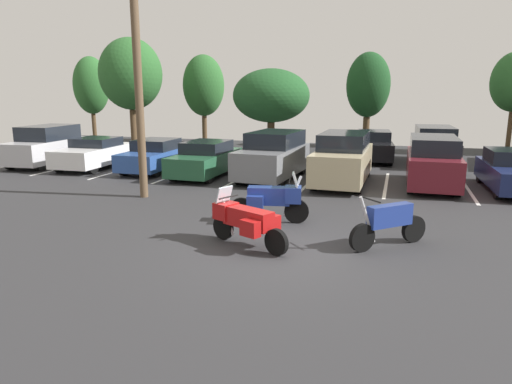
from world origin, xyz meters
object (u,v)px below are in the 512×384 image
Objects in this scene: motorcycle_second at (272,199)px; car_far_black at (374,146)px; car_blue at (156,156)px; car_champagne at (343,159)px; car_green at (206,159)px; car_maroon at (433,162)px; car_white at (95,153)px; car_grey at (273,156)px; car_far_charcoal at (434,146)px; motorcycle_touring at (246,220)px; car_silver at (47,146)px; motorcycle_third at (389,222)px; utility_pole at (137,55)px.

motorcycle_second is 12.89m from car_far_black.
car_champagne reaches higher than car_blue.
car_maroon is at bearing 2.59° from car_green.
car_blue is 11.10m from car_far_black.
car_champagne is 1.07× the size of car_far_black.
car_grey is at bearing -0.79° from car_white.
motorcycle_second is 6.59m from car_grey.
car_far_black is 0.93× the size of car_far_charcoal.
car_far_black is (2.07, 14.82, 0.12)m from motorcycle_touring.
car_blue reaches higher than car_white.
car_maroon is at bearing 55.29° from motorcycle_second.
car_maroon is (17.58, 0.05, -0.01)m from car_silver.
car_grey is at bearing 5.67° from car_green.
car_grey is (-4.80, 7.54, 0.35)m from motorcycle_third.
car_champagne is 7.36m from car_far_charcoal.
car_far_black reaches higher than motorcycle_second.
car_maroon reaches higher than car_white.
motorcycle_third is 0.36× the size of car_grey.
car_green is 9.36m from car_far_black.
car_far_charcoal is (0.44, 6.00, -0.04)m from car_maroon.
motorcycle_third is 10.58m from car_green.
car_green is (2.68, -0.53, 0.03)m from car_blue.
car_blue is 6.69m from utility_pole.
car_blue is 0.48× the size of utility_pole.
car_silver is (-13.02, 8.53, 0.32)m from motorcycle_touring.
motorcycle_touring is 9.72m from car_maroon.
car_silver reaches higher than motorcycle_touring.
car_grey is at bearing -2.49° from car_blue.
car_blue is at bearing 114.73° from utility_pole.
car_white is 8.23m from utility_pole.
car_champagne reaches higher than car_silver.
car_champagne is at bearing -3.08° from car_blue.
car_champagne is (8.45, -0.45, 0.29)m from car_blue.
car_far_charcoal is at bearing 33.98° from car_green.
car_grey reaches higher than car_green.
motorcycle_third is at bearing -19.63° from utility_pole.
motorcycle_touring is 8.62m from car_grey.
car_far_black is (6.58, 6.65, 0.04)m from car_green.
car_silver is 0.89× the size of car_far_charcoal.
motorcycle_third is at bearing -29.51° from car_white.
car_blue is (-7.26, 6.61, 0.02)m from motorcycle_second.
motorcycle_touring is 0.43× the size of car_far_charcoal.
car_grey is (8.73, -0.12, 0.25)m from car_white.
car_maroon reaches higher than car_green.
motorcycle_third is 12.97m from car_blue.
car_far_charcoal is (1.81, 13.66, 0.31)m from motorcycle_third.
car_far_charcoal reaches higher than motorcycle_touring.
motorcycle_touring is 3.32m from motorcycle_third.
utility_pole reaches higher than car_champagne.
car_far_black is 13.63m from utility_pole.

